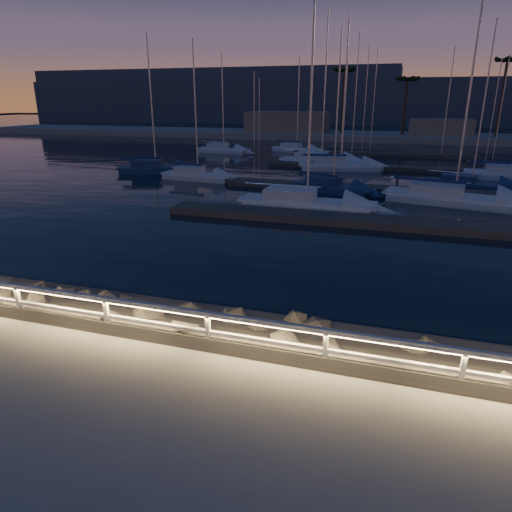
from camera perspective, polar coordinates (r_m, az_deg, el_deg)
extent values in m
plane|color=gray|center=(11.54, 3.49, -13.03)|extent=(400.00, 400.00, 0.00)
cube|color=gray|center=(9.65, -0.41, -21.12)|extent=(240.00, 5.00, 0.20)
cube|color=#5F5951|center=(12.95, 5.11, -10.76)|extent=(240.00, 3.45, 1.29)
plane|color=black|center=(89.79, 16.45, 14.05)|extent=(320.00, 320.00, 0.00)
plane|color=black|center=(12.22, 3.37, -17.81)|extent=(400.00, 400.00, 0.00)
cube|color=silver|center=(15.09, -27.54, -5.11)|extent=(0.11, 0.11, 1.00)
cube|color=silver|center=(13.23, -18.14, -7.12)|extent=(0.11, 0.11, 1.00)
cube|color=silver|center=(11.85, -6.01, -9.39)|extent=(0.11, 0.11, 1.00)
cube|color=silver|center=(11.12, 8.65, -11.55)|extent=(0.11, 0.11, 1.00)
cube|color=silver|center=(11.18, 24.40, -13.03)|extent=(0.11, 0.11, 1.00)
cube|color=silver|center=(11.04, 3.60, -8.63)|extent=(44.00, 0.12, 0.12)
cube|color=silver|center=(11.28, 3.54, -10.88)|extent=(44.00, 0.09, 0.09)
cube|color=#FFC772|center=(11.06, 3.56, -9.05)|extent=(44.00, 0.04, 0.03)
sphere|color=#5F5951|center=(19.22, -28.75, -3.36)|extent=(0.81, 0.81, 0.81)
sphere|color=#5F5951|center=(16.06, -18.40, -5.76)|extent=(0.92, 0.92, 0.92)
sphere|color=#5F5951|center=(12.97, -2.05, -9.87)|extent=(0.84, 0.84, 0.84)
sphere|color=#5F5951|center=(14.21, -17.49, -7.67)|extent=(0.78, 0.78, 0.78)
cube|color=#564E47|center=(26.43, 12.01, 4.37)|extent=(22.00, 2.00, 0.40)
cube|color=#564E47|center=(36.17, 13.70, 8.16)|extent=(22.00, 2.00, 0.40)
cube|color=#564E47|center=(48.01, 14.83, 10.66)|extent=(22.00, 2.00, 0.40)
cube|color=#564E47|center=(59.91, 15.52, 12.17)|extent=(22.00, 2.00, 0.40)
cube|color=gray|center=(83.78, 16.34, 14.03)|extent=(160.00, 14.00, 1.20)
cube|color=gray|center=(86.04, 3.95, 16.17)|extent=(14.00, 8.00, 4.00)
cube|color=gray|center=(84.84, 22.02, 14.51)|extent=(10.00, 6.00, 3.00)
cylinder|color=#513825|center=(82.15, 10.83, 18.44)|extent=(0.44, 0.44, 10.50)
cylinder|color=#513825|center=(82.52, 18.11, 17.36)|extent=(0.44, 0.44, 9.00)
cylinder|color=#513825|center=(82.66, 28.34, 16.96)|extent=(0.44, 0.44, 11.50)
cube|color=#3A4559|center=(139.54, 17.33, 17.41)|extent=(220.00, 30.00, 14.00)
cube|color=#3A4559|center=(161.96, -5.46, 18.97)|extent=(120.00, 25.00, 18.00)
cube|color=silver|center=(40.71, -7.23, 9.65)|extent=(6.32, 2.60, 0.52)
cube|color=silver|center=(40.65, -7.25, 10.11)|extent=(6.80, 2.34, 0.14)
cube|color=silver|center=(41.03, -8.33, 10.61)|extent=(2.52, 1.75, 0.62)
cylinder|color=#B9B9BE|center=(40.18, -7.59, 17.79)|extent=(0.11, 0.11, 10.69)
cylinder|color=#B9B9BE|center=(41.19, -8.88, 11.28)|extent=(3.84, 0.42, 0.08)
cube|color=silver|center=(29.34, 6.38, 6.02)|extent=(8.01, 2.72, 0.62)
cube|color=silver|center=(29.25, 6.41, 6.77)|extent=(8.67, 2.33, 0.17)
cube|color=silver|center=(29.41, 4.30, 7.69)|extent=(3.12, 2.02, 0.74)
cylinder|color=#B9B9BE|center=(28.60, 6.96, 20.70)|extent=(0.14, 0.14, 13.87)
cylinder|color=#B9B9BE|center=(29.43, 3.27, 8.85)|extent=(4.99, 0.13, 0.09)
cube|color=silver|center=(33.59, 23.49, 6.22)|extent=(8.88, 4.61, 0.61)
cube|color=silver|center=(33.51, 23.58, 6.86)|extent=(9.47, 4.35, 0.17)
cube|color=silver|center=(33.59, 21.68, 7.81)|extent=(3.68, 2.79, 0.72)
cylinder|color=#B9B9BE|center=(32.96, 25.38, 19.59)|extent=(0.13, 0.13, 14.69)
cylinder|color=#B9B9BE|center=(33.59, 20.80, 8.88)|extent=(5.18, 1.25, 0.09)
cube|color=navy|center=(45.39, -12.36, 10.33)|extent=(6.99, 4.50, 0.56)
cube|color=navy|center=(45.34, -12.39, 10.78)|extent=(7.38, 4.40, 0.15)
cube|color=navy|center=(45.43, -13.59, 11.16)|extent=(3.01, 2.49, 0.67)
cylinder|color=#B9B9BE|center=(44.91, -12.94, 18.19)|extent=(0.12, 0.12, 11.52)
cylinder|color=#B9B9BE|center=(45.44, -14.23, 11.77)|extent=(3.89, 1.60, 0.08)
cube|color=navy|center=(35.53, 9.59, 8.16)|extent=(6.53, 4.26, 0.48)
cube|color=navy|center=(35.48, 9.62, 8.65)|extent=(6.89, 4.17, 0.13)
cube|color=navy|center=(35.86, 8.45, 9.32)|extent=(2.82, 2.35, 0.57)
cylinder|color=#B9B9BE|center=(34.93, 10.13, 17.52)|extent=(0.11, 0.11, 10.78)
cylinder|color=#B9B9BE|center=(36.01, 7.89, 10.10)|extent=(3.62, 1.53, 0.07)
cube|color=navy|center=(39.91, 25.28, 7.80)|extent=(6.98, 3.92, 0.48)
cube|color=navy|center=(39.86, 25.35, 8.23)|extent=(7.42, 3.75, 0.13)
cube|color=navy|center=(39.95, 24.10, 8.86)|extent=(2.93, 2.29, 0.56)
cylinder|color=#B9B9BE|center=(39.37, 26.59, 16.56)|extent=(0.10, 0.10, 11.51)
cylinder|color=#B9B9BE|center=(39.96, 23.53, 9.58)|extent=(4.01, 1.19, 0.07)
cube|color=silver|center=(61.30, -4.04, 12.89)|extent=(6.82, 3.17, 0.56)
cube|color=silver|center=(61.26, -4.05, 13.22)|extent=(7.31, 2.93, 0.15)
cube|color=silver|center=(61.69, -4.81, 13.57)|extent=(2.77, 2.01, 0.66)
cylinder|color=#B9B9BE|center=(60.95, -4.19, 18.64)|extent=(0.12, 0.12, 11.39)
cylinder|color=#B9B9BE|center=(61.88, -5.20, 14.05)|extent=(4.06, 0.71, 0.08)
cube|color=silver|center=(46.89, 10.48, 10.72)|extent=(8.00, 4.09, 0.59)
cube|color=silver|center=(46.84, 10.51, 11.18)|extent=(8.54, 3.86, 0.16)
cube|color=silver|center=(46.71, 9.22, 11.70)|extent=(3.30, 2.49, 0.70)
cylinder|color=#B9B9BE|center=(46.43, 11.04, 19.43)|extent=(0.13, 0.13, 13.25)
cylinder|color=#B9B9BE|center=(46.61, 8.59, 12.38)|extent=(4.68, 1.09, 0.09)
cube|color=silver|center=(50.26, 8.18, 11.39)|extent=(8.54, 3.60, 0.60)
cube|color=silver|center=(50.21, 8.20, 11.82)|extent=(9.18, 3.26, 0.16)
cube|color=silver|center=(50.48, 6.94, 12.34)|extent=(3.42, 2.39, 0.71)
cylinder|color=#B9B9BE|center=(49.84, 8.62, 20.18)|extent=(0.13, 0.13, 14.41)
cylinder|color=#B9B9BE|center=(50.59, 6.32, 13.00)|extent=(5.17, 0.62, 0.09)
cube|color=silver|center=(46.22, 28.82, 9.50)|extent=(3.56, 2.56, 0.67)
cylinder|color=#B9B9BE|center=(46.13, 28.19, 10.24)|extent=(5.25, 0.82, 0.08)
cube|color=silver|center=(62.04, 5.13, 12.93)|extent=(6.72, 3.90, 0.54)
cube|color=silver|center=(62.00, 5.13, 13.25)|extent=(7.14, 3.74, 0.15)
cube|color=silver|center=(62.41, 4.42, 13.63)|extent=(2.84, 2.25, 0.64)
cylinder|color=#B9B9BE|center=(61.69, 5.30, 18.46)|extent=(0.12, 0.12, 11.08)
cylinder|color=#B9B9BE|center=(62.58, 4.07, 14.10)|extent=(3.84, 1.24, 0.08)
cube|color=navy|center=(50.27, 10.63, 11.26)|extent=(6.41, 3.49, 0.47)
cube|color=navy|center=(50.23, 10.65, 11.60)|extent=(6.82, 3.32, 0.13)
cube|color=navy|center=(50.09, 9.69, 11.98)|extent=(2.68, 2.07, 0.56)
cylinder|color=#B9B9BE|center=(49.85, 11.04, 17.73)|extent=(0.10, 0.10, 10.58)
cylinder|color=#B9B9BE|center=(50.00, 9.23, 12.49)|extent=(3.70, 1.02, 0.07)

